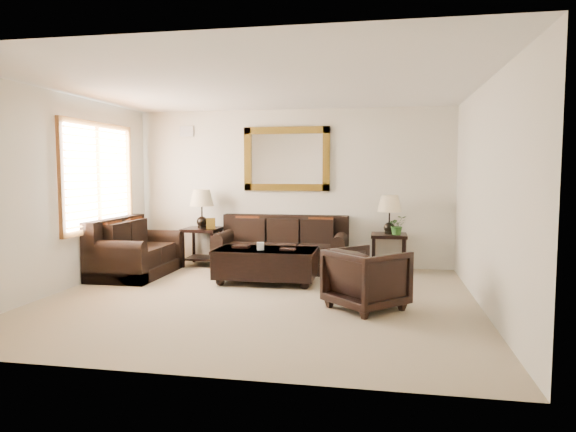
% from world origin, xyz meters
% --- Properties ---
extents(room, '(5.51, 5.01, 2.71)m').
position_xyz_m(room, '(0.00, 0.00, 1.35)').
color(room, gray).
rests_on(room, ground).
extents(window, '(0.07, 1.96, 1.66)m').
position_xyz_m(window, '(-2.70, 0.90, 1.55)').
color(window, white).
rests_on(window, room).
extents(mirror, '(1.50, 0.06, 1.10)m').
position_xyz_m(mirror, '(-0.08, 2.47, 1.85)').
color(mirror, '#492C0E').
rests_on(mirror, room).
extents(air_vent, '(0.25, 0.02, 0.18)m').
position_xyz_m(air_vent, '(-1.90, 2.48, 2.35)').
color(air_vent, '#999999').
rests_on(air_vent, room).
extents(sofa, '(2.17, 0.94, 0.89)m').
position_xyz_m(sofa, '(-0.08, 2.07, 0.32)').
color(sofa, black).
rests_on(sofa, room).
extents(loveseat, '(0.95, 1.60, 0.90)m').
position_xyz_m(loveseat, '(-2.31, 1.19, 0.33)').
color(loveseat, black).
rests_on(loveseat, room).
extents(end_table_left, '(0.60, 0.60, 1.32)m').
position_xyz_m(end_table_left, '(-1.52, 2.16, 0.86)').
color(end_table_left, black).
rests_on(end_table_left, room).
extents(end_table_right, '(0.57, 0.57, 1.25)m').
position_xyz_m(end_table_right, '(1.67, 2.18, 0.82)').
color(end_table_right, black).
rests_on(end_table_right, room).
extents(coffee_table, '(1.49, 0.81, 0.63)m').
position_xyz_m(coffee_table, '(-0.11, 0.98, 0.31)').
color(coffee_table, black).
rests_on(coffee_table, room).
extents(armchair, '(1.07, 1.07, 0.80)m').
position_xyz_m(armchair, '(1.39, -0.20, 0.40)').
color(armchair, black).
rests_on(armchair, floor).
extents(potted_plant, '(0.36, 0.38, 0.24)m').
position_xyz_m(potted_plant, '(1.80, 2.07, 0.74)').
color(potted_plant, '#26511B').
rests_on(potted_plant, end_table_right).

